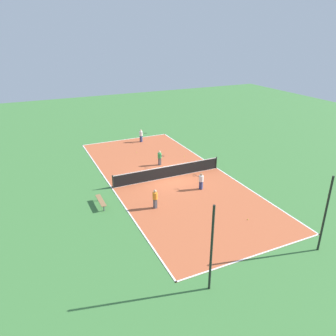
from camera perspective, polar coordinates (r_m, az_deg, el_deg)
name	(u,v)px	position (r m, az deg, el deg)	size (l,w,h in m)	color
ground_plane	(168,178)	(28.18, 0.00, -1.68)	(80.00, 80.00, 0.00)	#3D7538
court_surface	(168,178)	(28.18, 0.00, -1.67)	(10.00, 23.41, 0.02)	#B75633
tennis_net	(168,171)	(27.94, 0.00, -0.59)	(9.80, 0.10, 1.11)	black
bench	(101,201)	(24.15, -11.62, -5.61)	(0.36, 1.94, 0.45)	olive
player_center_orange	(155,198)	(23.16, -2.26, -5.21)	(0.40, 0.40, 1.44)	#4C4C51
player_far_green	(160,157)	(30.50, -1.46, 1.92)	(0.42, 0.96, 1.40)	#4C4C51
player_near_white	(141,135)	(37.13, -4.71, 5.76)	(0.83, 0.94, 1.42)	navy
player_far_white	(201,180)	(25.98, 5.77, -2.13)	(0.78, 0.96, 1.36)	navy
tennis_ball_far_baseline	(185,156)	(32.81, 2.90, 2.05)	(0.07, 0.07, 0.07)	#CCE033
tennis_ball_right_alley	(108,146)	(36.43, -10.40, 3.85)	(0.07, 0.07, 0.07)	#CCE033
tennis_ball_left_sideline	(137,152)	(34.02, -5.46, 2.75)	(0.07, 0.07, 0.07)	#CCE033
tennis_ball_midcourt	(248,219)	(22.77, 13.75, -8.69)	(0.07, 0.07, 0.07)	#CCE033
fence_post_back_left	(325,215)	(20.18, 25.69, -7.34)	(0.12, 0.12, 4.69)	black
fence_post_back_right	(211,249)	(15.79, 7.58, -13.85)	(0.12, 0.12, 4.69)	black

